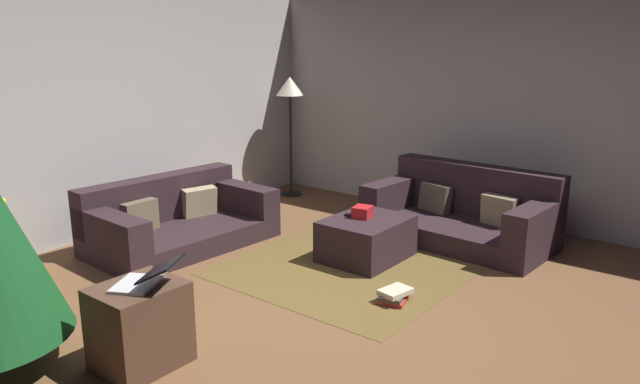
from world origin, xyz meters
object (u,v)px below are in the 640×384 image
Objects in this scene: gift_box at (362,212)px; corner_lamp at (290,95)px; book_stack at (394,295)px; couch_left at (176,220)px; couch_right at (463,213)px; tv_remote at (353,216)px; laptop at (145,278)px; ottoman at (366,239)px; side_table at (140,326)px.

gift_box is 0.11× the size of corner_lamp.
book_stack is (-0.68, -0.77, -0.39)m from gift_box.
couch_left is 0.97× the size of couch_right.
couch_right is at bearing 7.87° from book_stack.
corner_lamp is at bearing 48.53° from tv_remote.
tv_remote is 1.12m from book_stack.
gift_box is 2.46m from laptop.
couch_right reaches higher than gift_box.
laptop is (-2.41, -0.14, 0.19)m from tv_remote.
ottoman is 4.48× the size of gift_box.
couch_left is 5.68× the size of book_stack.
gift_box is 0.56× the size of book_stack.
couch_right reaches higher than couch_left.
ottoman is at bearing -123.05° from corner_lamp.
corner_lamp reaches higher than tv_remote.
tv_remote is (-0.04, 0.08, -0.04)m from gift_box.
book_stack is at bearing 96.78° from couch_left.
gift_box is at bearing 67.70° from couch_right.
ottoman is 0.51× the size of corner_lamp.
couch_right is at bearing -7.46° from laptop.
ottoman is at bearing -83.99° from tv_remote.
gift_box is at bearing 76.38° from ottoman.
tv_remote is 0.30× the size of side_table.
couch_right is 2.34× the size of ottoman.
book_stack is at bearing -133.11° from ottoman.
side_table is (-2.48, -0.01, -0.18)m from gift_box.
side_table is (-2.47, 0.05, 0.07)m from ottoman.
ottoman is at bearing 70.55° from couch_right.
book_stack is (-1.77, -0.24, -0.23)m from couch_right.
tv_remote is (-1.13, 0.61, 0.12)m from couch_right.
ottoman is 0.99m from book_stack.
tv_remote is at bearing 119.12° from gift_box.
couch_right is 10.49× the size of gift_box.
couch_left is 2.48m from book_stack.
laptop reaches higher than book_stack.
corner_lamp is (3.85, 2.17, 0.74)m from laptop.
couch_left reaches higher than ottoman.
couch_right is 3.52× the size of side_table.
corner_lamp is (1.44, 2.02, 0.93)m from tv_remote.
couch_right is (1.94, -2.22, 0.03)m from couch_left.
couch_left is 1.95m from ottoman.
book_stack is at bearing -131.44° from gift_box.
couch_left is at bearing -169.77° from corner_lamp.
laptop reaches higher than tv_remote.
corner_lamp reaches higher than ottoman.
couch_left is 2.95m from couch_right.
tv_remote is (-0.03, 0.14, 0.21)m from ottoman.
couch_left is 1.16× the size of corner_lamp.
book_stack is (-0.64, -0.85, -0.35)m from tv_remote.
laptop reaches higher than couch_left.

